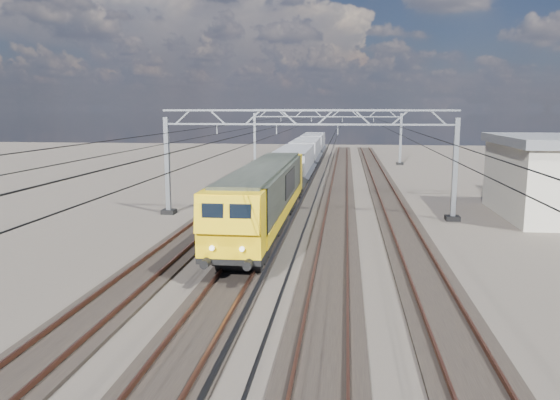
# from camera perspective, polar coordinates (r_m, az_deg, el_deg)

# --- Properties ---
(ground) EXTENTS (160.00, 160.00, 0.00)m
(ground) POSITION_cam_1_polar(r_m,az_deg,el_deg) (32.65, 2.25, -3.14)
(ground) COLOR #2C2821
(ground) RESTS_ON ground
(track_outer_west) EXTENTS (2.60, 140.00, 0.30)m
(track_outer_west) POSITION_cam_1_polar(r_m,az_deg,el_deg) (33.64, -8.00, -2.73)
(track_outer_west) COLOR black
(track_outer_west) RESTS_ON ground
(track_loco) EXTENTS (2.60, 140.00, 0.30)m
(track_loco) POSITION_cam_1_polar(r_m,az_deg,el_deg) (32.85, -1.23, -2.93)
(track_loco) COLOR black
(track_loco) RESTS_ON ground
(track_inner_east) EXTENTS (2.60, 140.00, 0.30)m
(track_inner_east) POSITION_cam_1_polar(r_m,az_deg,el_deg) (32.54, 5.77, -3.10)
(track_inner_east) COLOR black
(track_inner_east) RESTS_ON ground
(track_outer_east) EXTENTS (2.60, 140.00, 0.30)m
(track_outer_east) POSITION_cam_1_polar(r_m,az_deg,el_deg) (32.72, 12.80, -3.22)
(track_outer_east) COLOR black
(track_outer_east) RESTS_ON ground
(catenary_gantry_mid) EXTENTS (19.90, 0.90, 7.11)m
(catenary_gantry_mid) POSITION_cam_1_polar(r_m,az_deg,el_deg) (35.99, 2.81, 4.33)
(catenary_gantry_mid) COLOR gray
(catenary_gantry_mid) RESTS_ON ground
(catenary_gantry_far) EXTENTS (19.90, 0.90, 7.11)m
(catenary_gantry_far) POSITION_cam_1_polar(r_m,az_deg,el_deg) (71.88, 4.89, 6.88)
(catenary_gantry_far) COLOR gray
(catenary_gantry_far) RESTS_ON ground
(overhead_wires) EXTENTS (12.03, 140.00, 0.53)m
(overhead_wires) POSITION_cam_1_polar(r_m,az_deg,el_deg) (39.86, 3.25, 7.48)
(overhead_wires) COLOR black
(overhead_wires) RESTS_ON ground
(locomotive) EXTENTS (2.76, 21.10, 3.62)m
(locomotive) POSITION_cam_1_polar(r_m,az_deg,el_deg) (31.21, -1.57, 0.62)
(locomotive) COLOR black
(locomotive) RESTS_ON ground
(hopper_wagon_lead) EXTENTS (3.38, 13.00, 3.25)m
(hopper_wagon_lead) POSITION_cam_1_polar(r_m,az_deg,el_deg) (48.65, 1.50, 3.70)
(hopper_wagon_lead) COLOR black
(hopper_wagon_lead) RESTS_ON ground
(hopper_wagon_mid) EXTENTS (3.38, 13.00, 3.25)m
(hopper_wagon_mid) POSITION_cam_1_polar(r_m,az_deg,el_deg) (62.75, 2.73, 4.99)
(hopper_wagon_mid) COLOR black
(hopper_wagon_mid) RESTS_ON ground
(hopper_wagon_third) EXTENTS (3.38, 13.00, 3.25)m
(hopper_wagon_third) POSITION_cam_1_polar(r_m,az_deg,el_deg) (76.88, 3.51, 5.81)
(hopper_wagon_third) COLOR black
(hopper_wagon_third) RESTS_ON ground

